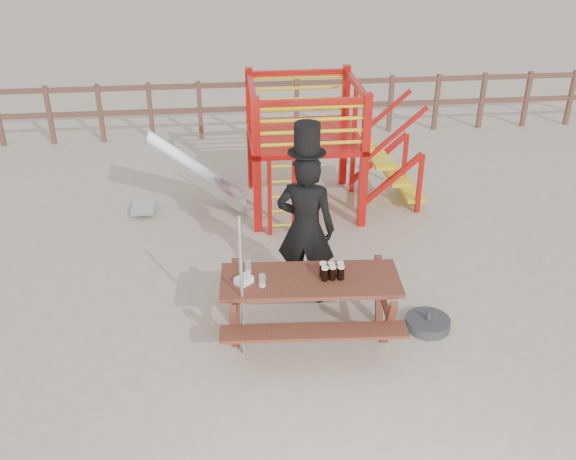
{
  "coord_description": "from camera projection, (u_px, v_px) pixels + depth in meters",
  "views": [
    {
      "loc": [
        -1.09,
        -5.86,
        4.68
      ],
      "look_at": [
        -0.36,
        0.8,
        1.06
      ],
      "focal_mm": 40.0,
      "sensor_mm": 36.0,
      "label": 1
    }
  ],
  "objects": [
    {
      "name": "playground_fort",
      "position": [
        299.0,
        145.0,
        10.09
      ],
      "size": [
        4.71,
        1.84,
        2.1
      ],
      "color": "#B70F0C",
      "rests_on": "ground"
    },
    {
      "name": "picnic_table",
      "position": [
        310.0,
        300.0,
        7.34
      ],
      "size": [
        2.1,
        1.52,
        0.78
      ],
      "rotation": [
        0.0,
        0.0,
        -0.06
      ],
      "color": "brown",
      "rests_on": "ground"
    },
    {
      "name": "parasol_base",
      "position": [
        428.0,
        323.0,
        7.66
      ],
      "size": [
        0.53,
        0.53,
        0.23
      ],
      "color": "#323237",
      "rests_on": "ground"
    },
    {
      "name": "stout_pints",
      "position": [
        332.0,
        271.0,
        7.18
      ],
      "size": [
        0.27,
        0.18,
        0.17
      ],
      "color": "black",
      "rests_on": "picnic_table"
    },
    {
      "name": "empty_glasses",
      "position": [
        255.0,
        274.0,
        7.15
      ],
      "size": [
        0.22,
        0.37,
        0.15
      ],
      "color": "silver",
      "rests_on": "picnic_table"
    },
    {
      "name": "paper_bag",
      "position": [
        244.0,
        280.0,
        7.09
      ],
      "size": [
        0.23,
        0.22,
        0.08
      ],
      "primitive_type": "cube",
      "rotation": [
        0.0,
        0.0,
        0.72
      ],
      "color": "white",
      "rests_on": "picnic_table"
    },
    {
      "name": "back_fence",
      "position": [
        273.0,
        101.0,
        13.23
      ],
      "size": [
        15.09,
        0.09,
        1.2
      ],
      "color": "brown",
      "rests_on": "ground"
    },
    {
      "name": "ground",
      "position": [
        326.0,
        341.0,
        7.45
      ],
      "size": [
        60.0,
        60.0,
        0.0
      ],
      "primitive_type": "plane",
      "color": "#C2B197",
      "rests_on": "ground"
    },
    {
      "name": "metal_pole",
      "position": [
        242.0,
        289.0,
        6.84
      ],
      "size": [
        0.04,
        0.04,
        1.75
      ],
      "primitive_type": "cylinder",
      "color": "#B2B2B7",
      "rests_on": "ground"
    },
    {
      "name": "man_with_hat",
      "position": [
        306.0,
        225.0,
        7.77
      ],
      "size": [
        0.84,
        0.68,
        2.33
      ],
      "rotation": [
        0.0,
        0.0,
        2.82
      ],
      "color": "black",
      "rests_on": "ground"
    }
  ]
}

